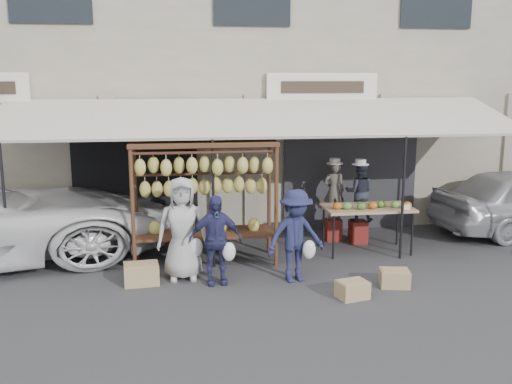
# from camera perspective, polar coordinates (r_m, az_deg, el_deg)

# --- Properties ---
(ground_plane) EXTENTS (90.00, 90.00, 0.00)m
(ground_plane) POSITION_cam_1_polar(r_m,az_deg,el_deg) (9.42, 2.43, -9.41)
(ground_plane) COLOR #2D2D30
(shophouse) EXTENTS (24.00, 6.15, 7.30)m
(shophouse) POSITION_cam_1_polar(r_m,az_deg,el_deg) (15.25, -1.89, 12.46)
(shophouse) COLOR #A79D8B
(shophouse) RESTS_ON ground_plane
(awning) EXTENTS (10.00, 2.35, 2.92)m
(awning) POSITION_cam_1_polar(r_m,az_deg,el_deg) (11.09, 0.48, 7.37)
(awning) COLOR beige
(awning) RESTS_ON ground_plane
(banana_rack) EXTENTS (2.60, 0.90, 2.24)m
(banana_rack) POSITION_cam_1_polar(r_m,az_deg,el_deg) (10.22, -5.20, 1.34)
(banana_rack) COLOR #321F12
(banana_rack) RESTS_ON ground_plane
(produce_table) EXTENTS (1.70, 0.90, 1.04)m
(produce_table) POSITION_cam_1_polar(r_m,az_deg,el_deg) (11.17, 11.19, -1.63)
(produce_table) COLOR #A2845E
(produce_table) RESTS_ON ground_plane
(vendor_left) EXTENTS (0.46, 0.32, 1.21)m
(vendor_left) POSITION_cam_1_polar(r_m,az_deg,el_deg) (11.87, 7.81, 0.12)
(vendor_left) COLOR #534E46
(vendor_left) RESTS_ON stool_left
(vendor_right) EXTENTS (0.69, 0.60, 1.20)m
(vendor_right) POSITION_cam_1_polar(r_m,az_deg,el_deg) (11.75, 10.31, -0.01)
(vendor_right) COLOR #282B3A
(vendor_right) RESTS_ON stool_right
(customer_left) EXTENTS (0.86, 0.57, 1.74)m
(customer_left) POSITION_cam_1_polar(r_m,az_deg,el_deg) (9.60, -7.37, -3.66)
(customer_left) COLOR #A7A7A7
(customer_left) RESTS_ON ground_plane
(customer_mid) EXTENTS (0.90, 0.43, 1.49)m
(customer_mid) POSITION_cam_1_polar(r_m,az_deg,el_deg) (9.34, -4.11, -4.79)
(customer_mid) COLOR navy
(customer_mid) RESTS_ON ground_plane
(customer_right) EXTENTS (1.12, 0.81, 1.56)m
(customer_right) POSITION_cam_1_polar(r_m,az_deg,el_deg) (9.45, 3.98, -4.40)
(customer_right) COLOR #1F2246
(customer_right) RESTS_ON ground_plane
(stool_left) EXTENTS (0.38, 0.38, 0.45)m
(stool_left) POSITION_cam_1_polar(r_m,az_deg,el_deg) (12.06, 7.70, -3.74)
(stool_left) COLOR maroon
(stool_left) RESTS_ON ground_plane
(stool_right) EXTENTS (0.39, 0.39, 0.47)m
(stool_right) POSITION_cam_1_polar(r_m,az_deg,el_deg) (11.94, 10.17, -3.93)
(stool_right) COLOR maroon
(stool_right) RESTS_ON ground_plane
(crate_near_a) EXTENTS (0.52, 0.45, 0.27)m
(crate_near_a) POSITION_cam_1_polar(r_m,az_deg,el_deg) (9.02, 9.62, -9.60)
(crate_near_a) COLOR tan
(crate_near_a) RESTS_ON ground_plane
(crate_near_b) EXTENTS (0.52, 0.44, 0.28)m
(crate_near_b) POSITION_cam_1_polar(r_m,az_deg,el_deg) (9.64, 13.68, -8.37)
(crate_near_b) COLOR tan
(crate_near_b) RESTS_ON ground_plane
(crate_far) EXTENTS (0.60, 0.48, 0.34)m
(crate_far) POSITION_cam_1_polar(r_m,az_deg,el_deg) (9.67, -11.39, -8.03)
(crate_far) COLOR tan
(crate_far) RESTS_ON ground_plane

